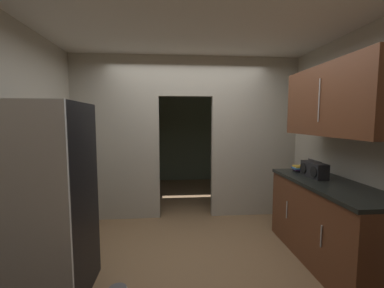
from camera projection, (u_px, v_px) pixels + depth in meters
ground at (195, 260)px, 2.92m from camera, size 20.00×20.00×0.00m
kitchen_overhead_slab at (192, 34)px, 3.07m from camera, size 4.07×6.73×0.06m
kitchen_partition at (188, 134)px, 4.15m from camera, size 3.67×0.12×2.64m
adjoining_room_shell at (182, 133)px, 5.98m from camera, size 3.67×2.66×2.64m
refrigerator at (45, 202)px, 2.25m from camera, size 0.72×0.78×1.78m
lower_cabinet_run at (328, 222)px, 2.85m from camera, size 0.65×1.67×0.92m
upper_cabinet_counterside at (335, 100)px, 2.72m from camera, size 0.36×1.50×0.77m
boombox at (314, 170)px, 3.08m from camera, size 0.16×0.39×0.21m
book_stack at (298, 169)px, 3.39m from camera, size 0.14×0.16×0.09m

